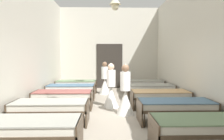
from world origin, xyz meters
TOP-DOWN VIEW (x-y plane):
  - ground_plane at (0.00, 0.00)m, footprint 5.89×11.31m
  - room_shell at (0.00, 1.17)m, footprint 5.69×10.91m
  - bed_left_row_1 at (-1.59, -2.33)m, footprint 1.90×0.84m
  - bed_right_row_1 at (1.59, -2.33)m, footprint 1.90×0.84m
  - bed_left_row_2 at (-1.59, -0.78)m, footprint 1.90×0.84m
  - bed_right_row_2 at (1.59, -0.78)m, footprint 1.90×0.84m
  - bed_left_row_3 at (-1.59, 0.78)m, footprint 1.90×0.84m
  - bed_right_row_3 at (1.59, 0.78)m, footprint 1.90×0.84m
  - bed_left_row_4 at (-1.59, 2.33)m, footprint 1.90×0.84m
  - bed_right_row_4 at (1.59, 2.33)m, footprint 1.90×0.84m
  - bed_left_row_5 at (-1.59, 3.88)m, footprint 1.90×0.84m
  - bed_right_row_5 at (1.59, 3.88)m, footprint 1.90×0.84m
  - nurse_near_aisle at (-0.25, 3.39)m, footprint 0.52×0.52m
  - nurse_mid_aisle at (0.37, 0.04)m, footprint 0.52×0.52m
  - nurse_far_aisle at (-0.02, 0.90)m, footprint 0.52×0.52m

SIDE VIEW (x-z plane):
  - ground_plane at x=0.00m, z-range -0.10..0.00m
  - bed_left_row_1 at x=-1.59m, z-range 0.15..0.73m
  - bed_right_row_1 at x=1.59m, z-range 0.15..0.73m
  - bed_left_row_2 at x=-1.59m, z-range 0.15..0.73m
  - bed_right_row_2 at x=1.59m, z-range 0.15..0.73m
  - bed_left_row_3 at x=-1.59m, z-range 0.15..0.73m
  - bed_right_row_3 at x=1.59m, z-range 0.15..0.73m
  - bed_left_row_4 at x=-1.59m, z-range 0.15..0.73m
  - bed_right_row_4 at x=1.59m, z-range 0.15..0.73m
  - bed_left_row_5 at x=-1.59m, z-range 0.15..0.73m
  - bed_right_row_5 at x=1.59m, z-range 0.15..0.73m
  - nurse_near_aisle at x=-0.25m, z-range -0.21..1.27m
  - nurse_mid_aisle at x=0.37m, z-range -0.21..1.27m
  - nurse_far_aisle at x=-0.02m, z-range -0.21..1.27m
  - room_shell at x=0.00m, z-range 0.00..4.35m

